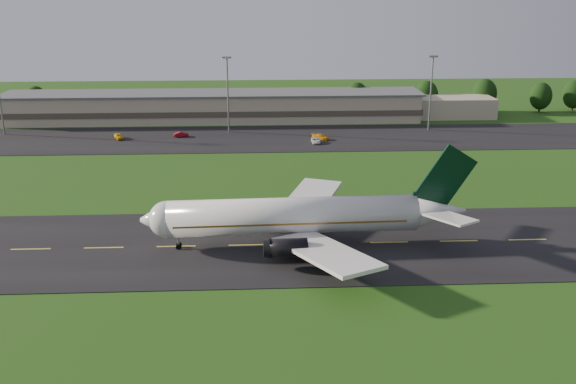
{
  "coord_description": "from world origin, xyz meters",
  "views": [
    {
      "loc": [
        12.66,
        -91.72,
        38.41
      ],
      "look_at": [
        17.58,
        8.0,
        6.0
      ],
      "focal_mm": 40.0,
      "sensor_mm": 36.0,
      "label": 1
    }
  ],
  "objects_px": {
    "service_vehicle_d": "(321,137)",
    "service_vehicle_b": "(181,134)",
    "service_vehicle_a": "(119,136)",
    "service_vehicle_c": "(316,141)",
    "light_mast_centre": "(228,85)",
    "airliner": "(299,216)",
    "light_mast_east": "(431,84)",
    "terminal": "(235,107)"
  },
  "relations": [
    {
      "from": "airliner",
      "to": "light_mast_centre",
      "type": "xyz_separation_m",
      "value": [
        -13.81,
        79.97,
        8.08
      ]
    },
    {
      "from": "airliner",
      "to": "service_vehicle_c",
      "type": "xyz_separation_m",
      "value": [
        8.69,
        66.07,
        -3.94
      ]
    },
    {
      "from": "terminal",
      "to": "light_mast_centre",
      "type": "distance_m",
      "value": 18.45
    },
    {
      "from": "service_vehicle_a",
      "to": "service_vehicle_b",
      "type": "height_order",
      "value": "service_vehicle_a"
    },
    {
      "from": "airliner",
      "to": "light_mast_centre",
      "type": "height_order",
      "value": "light_mast_centre"
    },
    {
      "from": "terminal",
      "to": "light_mast_east",
      "type": "bearing_deg",
      "value": -16.8
    },
    {
      "from": "service_vehicle_b",
      "to": "service_vehicle_d",
      "type": "xyz_separation_m",
      "value": [
        36.48,
        -4.72,
        0.06
      ]
    },
    {
      "from": "airliner",
      "to": "service_vehicle_d",
      "type": "relative_size",
      "value": 10.73
    },
    {
      "from": "light_mast_east",
      "to": "light_mast_centre",
      "type": "bearing_deg",
      "value": 180.0
    },
    {
      "from": "service_vehicle_a",
      "to": "airliner",
      "type": "bearing_deg",
      "value": -84.91
    },
    {
      "from": "airliner",
      "to": "terminal",
      "type": "relative_size",
      "value": 0.35
    },
    {
      "from": "service_vehicle_c",
      "to": "terminal",
      "type": "bearing_deg",
      "value": 124.77
    },
    {
      "from": "airliner",
      "to": "terminal",
      "type": "xyz_separation_m",
      "value": [
        -12.41,
        96.15,
        -0.67
      ]
    },
    {
      "from": "airliner",
      "to": "service_vehicle_c",
      "type": "height_order",
      "value": "airliner"
    },
    {
      "from": "terminal",
      "to": "service_vehicle_c",
      "type": "relative_size",
      "value": 32.18
    },
    {
      "from": "light_mast_east",
      "to": "service_vehicle_c",
      "type": "bearing_deg",
      "value": -156.84
    },
    {
      "from": "light_mast_east",
      "to": "service_vehicle_b",
      "type": "relative_size",
      "value": 5.28
    },
    {
      "from": "light_mast_east",
      "to": "service_vehicle_b",
      "type": "distance_m",
      "value": 68.6
    },
    {
      "from": "service_vehicle_a",
      "to": "service_vehicle_c",
      "type": "xyz_separation_m",
      "value": [
        50.78,
        -6.85,
        -0.12
      ]
    },
    {
      "from": "service_vehicle_d",
      "to": "service_vehicle_b",
      "type": "bearing_deg",
      "value": 118.27
    },
    {
      "from": "service_vehicle_a",
      "to": "service_vehicle_d",
      "type": "relative_size",
      "value": 0.91
    },
    {
      "from": "service_vehicle_a",
      "to": "service_vehicle_c",
      "type": "distance_m",
      "value": 51.25
    },
    {
      "from": "light_mast_centre",
      "to": "service_vehicle_a",
      "type": "distance_m",
      "value": 31.48
    },
    {
      "from": "service_vehicle_b",
      "to": "airliner",
      "type": "bearing_deg",
      "value": -173.52
    },
    {
      "from": "service_vehicle_c",
      "to": "airliner",
      "type": "bearing_deg",
      "value": -97.76
    },
    {
      "from": "service_vehicle_c",
      "to": "service_vehicle_d",
      "type": "xyz_separation_m",
      "value": [
        1.65,
        3.83,
        0.07
      ]
    },
    {
      "from": "light_mast_centre",
      "to": "light_mast_east",
      "type": "xyz_separation_m",
      "value": [
        55.0,
        0.0,
        0.0
      ]
    },
    {
      "from": "light_mast_centre",
      "to": "service_vehicle_c",
      "type": "xyz_separation_m",
      "value": [
        22.5,
        -13.9,
        -12.01
      ]
    },
    {
      "from": "light_mast_centre",
      "to": "service_vehicle_b",
      "type": "xyz_separation_m",
      "value": [
        -12.33,
        -5.35,
        -12.0
      ]
    },
    {
      "from": "airliner",
      "to": "light_mast_east",
      "type": "height_order",
      "value": "light_mast_east"
    },
    {
      "from": "terminal",
      "to": "service_vehicle_a",
      "type": "height_order",
      "value": "terminal"
    },
    {
      "from": "airliner",
      "to": "light_mast_centre",
      "type": "distance_m",
      "value": 81.56
    },
    {
      "from": "terminal",
      "to": "airliner",
      "type": "bearing_deg",
      "value": -82.65
    },
    {
      "from": "terminal",
      "to": "service_vehicle_b",
      "type": "height_order",
      "value": "terminal"
    },
    {
      "from": "service_vehicle_b",
      "to": "service_vehicle_d",
      "type": "height_order",
      "value": "service_vehicle_d"
    },
    {
      "from": "service_vehicle_a",
      "to": "service_vehicle_c",
      "type": "relative_size",
      "value": 0.97
    },
    {
      "from": "light_mast_centre",
      "to": "light_mast_east",
      "type": "relative_size",
      "value": 1.0
    },
    {
      "from": "light_mast_centre",
      "to": "service_vehicle_b",
      "type": "relative_size",
      "value": 5.28
    },
    {
      "from": "terminal",
      "to": "light_mast_east",
      "type": "xyz_separation_m",
      "value": [
        53.6,
        -16.18,
        8.75
      ]
    },
    {
      "from": "service_vehicle_a",
      "to": "service_vehicle_d",
      "type": "distance_m",
      "value": 52.52
    },
    {
      "from": "terminal",
      "to": "light_mast_centre",
      "type": "xyz_separation_m",
      "value": [
        -1.4,
        -16.18,
        8.75
      ]
    },
    {
      "from": "light_mast_east",
      "to": "service_vehicle_a",
      "type": "relative_size",
      "value": 4.67
    }
  ]
}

